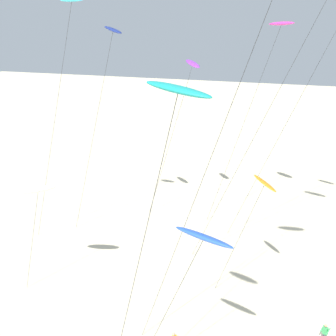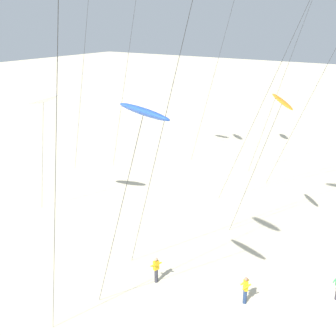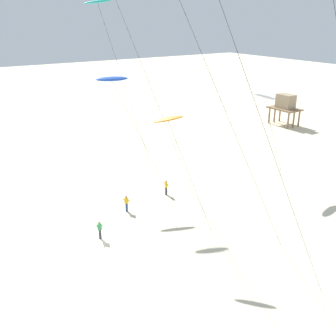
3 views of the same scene
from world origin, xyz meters
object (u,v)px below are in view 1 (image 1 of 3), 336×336
at_px(kite_magenta, 281,25).
at_px(kite_teal, 177,94).
at_px(kite_navy, 112,32).
at_px(kite_orange, 264,185).
at_px(kite_white, 38,190).
at_px(kite_blue, 203,238).
at_px(kite_flyer_middle, 325,334).
at_px(kite_cyan, 71,6).
at_px(kite_purple, 192,65).

bearing_deg(kite_magenta, kite_teal, 178.66).
bearing_deg(kite_navy, kite_orange, -110.54).
distance_m(kite_navy, kite_magenta, 14.70).
height_order(kite_navy, kite_white, kite_navy).
bearing_deg(kite_blue, kite_flyer_middle, -33.72).
relative_size(kite_orange, kite_white, 1.04).
height_order(kite_magenta, kite_flyer_middle, kite_magenta).
height_order(kite_white, kite_flyer_middle, kite_white).
height_order(kite_magenta, kite_blue, kite_magenta).
relative_size(kite_cyan, kite_blue, 1.90).
bearing_deg(kite_navy, kite_white, 171.22).
distance_m(kite_magenta, kite_white, 24.89).
relative_size(kite_magenta, kite_orange, 1.98).
bearing_deg(kite_teal, kite_navy, 31.32).
xyz_separation_m(kite_white, kite_blue, (-7.49, -14.49, 2.13)).
bearing_deg(kite_purple, kite_white, 158.62).
xyz_separation_m(kite_cyan, kite_teal, (-17.37, -14.47, -3.48)).
bearing_deg(kite_blue, kite_white, 62.67).
xyz_separation_m(kite_teal, kite_purple, (27.52, 7.52, -1.83)).
bearing_deg(kite_flyer_middle, kite_cyan, 77.31).
distance_m(kite_cyan, kite_flyer_middle, 30.60).
bearing_deg(kite_orange, kite_purple, 36.77).
bearing_deg(kite_navy, kite_blue, -143.75).
distance_m(kite_navy, kite_white, 14.86).
relative_size(kite_blue, kite_flyer_middle, 7.27).
xyz_separation_m(kite_navy, kite_orange, (-5.29, -14.13, -10.14)).
height_order(kite_navy, kite_teal, kite_navy).
distance_m(kite_purple, kite_white, 19.71).
bearing_deg(kite_white, kite_navy, -8.78).
relative_size(kite_magenta, kite_blue, 1.76).
relative_size(kite_navy, kite_white, 2.02).
bearing_deg(kite_magenta, kite_navy, 115.80).
xyz_separation_m(kite_magenta, kite_purple, (0.44, 8.15, -3.78)).
bearing_deg(kite_cyan, kite_blue, -134.02).
height_order(kite_purple, kite_orange, kite_purple).
height_order(kite_navy, kite_purple, kite_navy).
relative_size(kite_purple, kite_blue, 1.47).
distance_m(kite_navy, kite_purple, 9.10).
relative_size(kite_purple, kite_white, 1.71).
relative_size(kite_teal, kite_blue, 1.61).
xyz_separation_m(kite_magenta, kite_orange, (-11.69, -0.91, -10.70)).
distance_m(kite_teal, kite_orange, 17.77).
height_order(kite_teal, kite_orange, kite_teal).
relative_size(kite_cyan, kite_purple, 1.30).
distance_m(kite_cyan, kite_teal, 22.87).
bearing_deg(kite_flyer_middle, kite_navy, 67.25).
bearing_deg(kite_flyer_middle, kite_teal, 152.02).
distance_m(kite_navy, kite_blue, 23.49).
bearing_deg(kite_orange, kite_white, 107.13).
xyz_separation_m(kite_teal, kite_flyer_middle, (12.60, -6.70, -18.10)).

